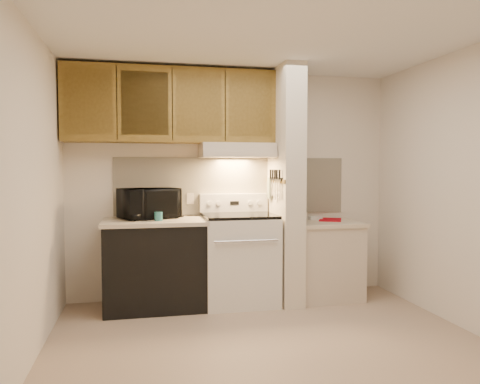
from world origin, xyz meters
name	(u,v)px	position (x,y,z in m)	size (l,w,h in m)	color
floor	(268,343)	(0.00, 0.00, 0.00)	(3.60, 3.60, 0.00)	tan
ceiling	(269,35)	(0.00, 0.00, 2.50)	(3.60, 3.60, 0.00)	white
wall_back	(233,185)	(0.00, 1.50, 1.25)	(3.60, 0.02, 2.50)	silver
wall_left	(31,194)	(-1.80, 0.00, 1.25)	(0.02, 3.00, 2.50)	silver
wall_right	(463,189)	(1.80, 0.00, 1.25)	(0.02, 3.00, 2.50)	silver
backsplash	(233,186)	(0.00, 1.49, 1.24)	(2.60, 0.02, 0.63)	white
range_body	(239,260)	(0.00, 1.16, 0.46)	(0.76, 0.65, 0.92)	silver
oven_window	(246,262)	(0.00, 0.84, 0.50)	(0.50, 0.01, 0.30)	black
oven_handle	(247,241)	(0.00, 0.80, 0.72)	(0.02, 0.02, 0.65)	silver
cooktop	(239,216)	(0.00, 1.16, 0.94)	(0.74, 0.64, 0.03)	black
range_backguard	(234,203)	(0.00, 1.44, 1.05)	(0.76, 0.08, 0.20)	silver
range_display	(234,203)	(0.00, 1.40, 1.05)	(0.10, 0.01, 0.04)	black
range_knob_left_outer	(209,203)	(-0.28, 1.40, 1.05)	(0.05, 0.05, 0.02)	silver
range_knob_left_inner	(218,203)	(-0.18, 1.40, 1.05)	(0.05, 0.05, 0.02)	silver
range_knob_right_inner	(250,203)	(0.18, 1.40, 1.05)	(0.05, 0.05, 0.02)	silver
range_knob_right_outer	(259,203)	(0.28, 1.40, 1.05)	(0.05, 0.05, 0.02)	silver
dishwasher_front	(155,266)	(-0.88, 1.17, 0.43)	(1.00, 0.63, 0.87)	black
left_countertop	(154,222)	(-0.88, 1.17, 0.89)	(1.04, 0.67, 0.04)	beige
spoon_rest	(172,217)	(-0.68, 1.36, 0.92)	(0.23, 0.07, 0.02)	black
teal_jar	(158,216)	(-0.84, 1.06, 0.96)	(0.08, 0.08, 0.09)	#266C70
outlet	(190,199)	(-0.48, 1.48, 1.10)	(0.08, 0.01, 0.12)	beige
microwave	(149,203)	(-0.93, 1.31, 1.07)	(0.57, 0.39, 0.32)	black
partition_pillar	(286,185)	(0.51, 1.15, 1.25)	(0.22, 0.70, 2.50)	beige
pillar_trim	(275,181)	(0.39, 1.15, 1.30)	(0.01, 0.70, 0.04)	brown
knife_strip	(276,179)	(0.39, 1.10, 1.32)	(0.02, 0.42, 0.04)	black
knife_blade_a	(279,189)	(0.38, 0.94, 1.22)	(0.01, 0.04, 0.16)	silver
knife_handle_a	(279,175)	(0.38, 0.93, 1.37)	(0.02, 0.02, 0.10)	black
knife_blade_b	(277,190)	(0.38, 1.01, 1.21)	(0.01, 0.04, 0.18)	silver
knife_handle_b	(277,174)	(0.38, 1.03, 1.37)	(0.02, 0.02, 0.10)	black
knife_blade_c	(275,190)	(0.38, 1.09, 1.20)	(0.01, 0.04, 0.20)	silver
knife_handle_c	(275,174)	(0.38, 1.10, 1.37)	(0.02, 0.02, 0.10)	black
knife_blade_d	(273,188)	(0.38, 1.19, 1.22)	(0.01, 0.04, 0.16)	silver
knife_handle_d	(273,174)	(0.38, 1.19, 1.37)	(0.02, 0.02, 0.10)	black
knife_blade_e	(271,189)	(0.38, 1.26, 1.21)	(0.01, 0.04, 0.18)	silver
knife_handle_e	(270,174)	(0.38, 1.27, 1.37)	(0.02, 0.02, 0.10)	black
oven_mitt	(269,188)	(0.38, 1.32, 1.21)	(0.03, 0.10, 0.23)	gray
right_cab_base	(325,261)	(0.97, 1.15, 0.40)	(0.70, 0.60, 0.81)	beige
right_countertop	(325,223)	(0.97, 1.15, 0.83)	(0.74, 0.64, 0.04)	beige
red_folder	(330,220)	(1.07, 1.25, 0.86)	(0.24, 0.32, 0.01)	#A90410
white_box	(315,218)	(0.92, 1.33, 0.87)	(0.14, 0.09, 0.04)	white
range_hood	(237,150)	(0.00, 1.28, 1.62)	(0.78, 0.44, 0.15)	beige
hood_lip	(241,154)	(0.00, 1.07, 1.58)	(0.78, 0.04, 0.06)	beige
upper_cabinets	(171,106)	(-0.69, 1.32, 2.08)	(2.18, 0.33, 0.77)	brown
cab_door_a	(88,102)	(-1.51, 1.17, 2.08)	(0.46, 0.01, 0.63)	brown
cab_gap_a	(117,102)	(-1.23, 1.16, 2.08)	(0.01, 0.01, 0.73)	black
cab_door_b	(145,103)	(-0.96, 1.17, 2.08)	(0.46, 0.01, 0.63)	brown
cab_gap_b	(172,104)	(-0.69, 1.16, 2.08)	(0.01, 0.01, 0.73)	black
cab_door_c	(199,105)	(-0.42, 1.17, 2.08)	(0.46, 0.01, 0.63)	brown
cab_gap_c	(225,105)	(-0.14, 1.16, 2.08)	(0.01, 0.01, 0.73)	black
cab_door_d	(251,106)	(0.13, 1.17, 2.08)	(0.46, 0.01, 0.63)	brown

